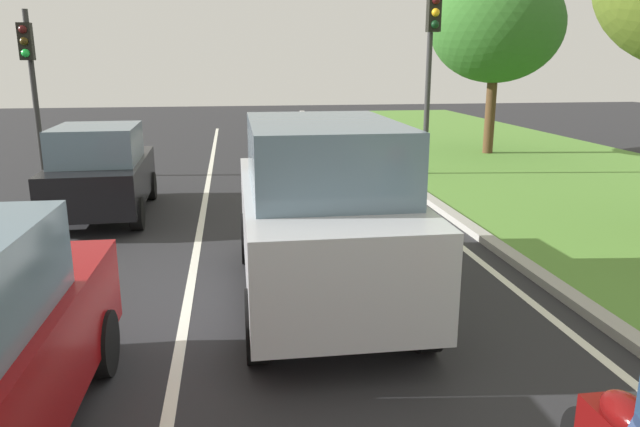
% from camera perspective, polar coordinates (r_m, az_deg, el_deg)
% --- Properties ---
extents(ground_plane, '(60.00, 60.00, 0.00)m').
position_cam_1_polar(ground_plane, '(11.65, -7.86, -0.37)').
color(ground_plane, '#262628').
extents(lane_line_center, '(0.12, 32.00, 0.01)m').
position_cam_1_polar(lane_line_center, '(11.67, -11.30, -0.48)').
color(lane_line_center, silver).
rests_on(lane_line_center, ground).
extents(lane_line_right_edge, '(0.12, 32.00, 0.01)m').
position_cam_1_polar(lane_line_right_edge, '(12.22, 9.26, 0.29)').
color(lane_line_right_edge, silver).
rests_on(lane_line_right_edge, ground).
extents(grass_verge_right, '(9.00, 48.00, 0.06)m').
position_cam_1_polar(grass_verge_right, '(14.46, 28.11, 1.06)').
color(grass_verge_right, '#548433').
rests_on(grass_verge_right, ground).
extents(curb_right, '(0.24, 48.00, 0.12)m').
position_cam_1_polar(curb_right, '(12.36, 11.48, 0.63)').
color(curb_right, '#9E9B93').
rests_on(curb_right, ground).
extents(car_suv_ahead, '(1.99, 4.51, 2.28)m').
position_cam_1_polar(car_suv_ahead, '(7.28, 0.14, 0.24)').
color(car_suv_ahead, '#B7BABF').
rests_on(car_suv_ahead, ground).
extents(car_hatchback_far, '(1.82, 3.75, 1.78)m').
position_cam_1_polar(car_hatchback_far, '(12.26, -20.30, 3.82)').
color(car_hatchback_far, black).
rests_on(car_hatchback_far, ground).
extents(traffic_light_near_right, '(0.32, 0.50, 4.88)m').
position_cam_1_polar(traffic_light_near_right, '(15.67, 10.65, 15.35)').
color(traffic_light_near_right, '#2D2D2D').
rests_on(traffic_light_near_right, ground).
extents(traffic_light_overhead_left, '(0.32, 0.50, 4.21)m').
position_cam_1_polar(traffic_light_overhead_left, '(17.00, -26.16, 12.53)').
color(traffic_light_overhead_left, '#2D2D2D').
rests_on(traffic_light_overhead_left, ground).
extents(tree_roadside_far, '(4.09, 4.09, 5.77)m').
position_cam_1_polar(tree_roadside_far, '(19.97, 16.62, 16.93)').
color(tree_roadside_far, '#4C331E').
rests_on(tree_roadside_far, ground).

